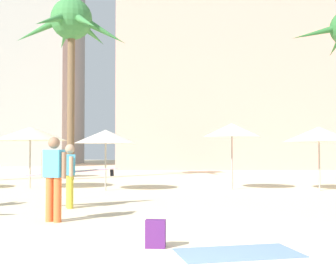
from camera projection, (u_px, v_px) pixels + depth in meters
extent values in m
cube|color=#DB9989|center=(230.00, 65.00, 38.67)|extent=(18.46, 11.83, 17.48)
cone|color=#2D6B33|center=(316.00, 33.00, 22.59)|extent=(2.67, 0.68, 1.04)
cylinder|color=brown|center=(71.00, 99.00, 22.58)|extent=(0.37, 0.37, 8.08)
sphere|color=#387A3D|center=(71.00, 19.00, 22.72)|extent=(2.09, 2.09, 2.09)
cone|color=#387A3D|center=(104.00, 32.00, 22.85)|extent=(2.47, 0.67, 1.60)
cone|color=#387A3D|center=(91.00, 34.00, 24.27)|extent=(1.52, 2.50, 1.12)
cone|color=#387A3D|center=(65.00, 36.00, 24.26)|extent=(1.41, 2.50, 1.32)
cone|color=#387A3D|center=(39.00, 30.00, 22.71)|extent=(2.47, 0.49, 1.53)
cone|color=#387A3D|center=(51.00, 20.00, 21.14)|extent=(1.36, 2.49, 1.42)
cone|color=#387A3D|center=(85.00, 21.00, 21.31)|extent=(1.75, 2.33, 1.45)
cylinder|color=gray|center=(30.00, 158.00, 17.14)|extent=(0.06, 0.06, 2.35)
cone|color=beige|center=(30.00, 134.00, 17.17)|extent=(2.74, 2.74, 0.52)
cylinder|color=gray|center=(232.00, 156.00, 16.66)|extent=(0.06, 0.06, 2.45)
cone|color=white|center=(232.00, 130.00, 16.69)|extent=(2.11, 2.11, 0.49)
cylinder|color=gray|center=(319.00, 159.00, 16.24)|extent=(0.06, 0.06, 2.31)
cone|color=beige|center=(319.00, 134.00, 16.27)|extent=(2.54, 2.54, 0.54)
cylinder|color=gray|center=(106.00, 160.00, 16.29)|extent=(0.06, 0.06, 2.20)
cone|color=beige|center=(106.00, 137.00, 16.31)|extent=(2.28, 2.28, 0.49)
cube|color=#6684E0|center=(238.00, 253.00, 6.40)|extent=(1.88, 1.25, 0.01)
cube|color=#522064|center=(156.00, 234.00, 6.78)|extent=(0.31, 0.20, 0.42)
cube|color=#421950|center=(156.00, 238.00, 6.89)|extent=(0.21, 0.08, 0.18)
cylinder|color=gold|center=(70.00, 192.00, 11.28)|extent=(0.20, 0.20, 0.84)
cylinder|color=gold|center=(69.00, 191.00, 11.47)|extent=(0.20, 0.20, 0.84)
cube|color=#4CB2DB|center=(70.00, 165.00, 11.40)|extent=(0.34, 0.45, 0.52)
sphere|color=tan|center=(70.00, 149.00, 11.42)|extent=(0.30, 0.30, 0.24)
cylinder|color=tan|center=(71.00, 166.00, 11.16)|extent=(0.13, 0.13, 0.50)
cylinder|color=tan|center=(69.00, 166.00, 11.64)|extent=(0.13, 0.13, 0.50)
ellipsoid|color=#B2B2B7|center=(72.00, 172.00, 11.70)|extent=(2.56, 1.49, 0.21)
ellipsoid|color=#D63C99|center=(72.00, 172.00, 11.70)|extent=(2.58, 1.51, 0.18)
cube|color=black|center=(112.00, 173.00, 12.19)|extent=(0.11, 0.06, 0.19)
cylinder|color=orange|center=(58.00, 200.00, 9.16)|extent=(0.21, 0.21, 0.91)
cylinder|color=orange|center=(50.00, 199.00, 9.24)|extent=(0.21, 0.21, 0.91)
cube|color=#4CB2DB|center=(54.00, 163.00, 9.23)|extent=(0.45, 0.36, 0.57)
sphere|color=#936B51|center=(54.00, 143.00, 9.24)|extent=(0.32, 0.32, 0.24)
cylinder|color=#936B51|center=(64.00, 165.00, 9.13)|extent=(0.13, 0.13, 0.54)
cylinder|color=#936B51|center=(44.00, 165.00, 9.33)|extent=(0.13, 0.13, 0.54)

